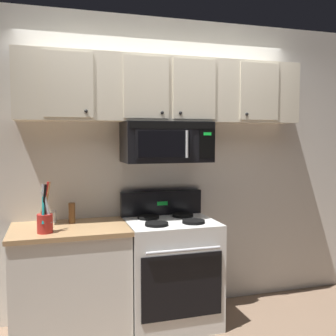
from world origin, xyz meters
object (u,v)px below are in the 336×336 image
Objects in this scene: utensil_crock_red at (45,218)px; pepper_mill at (72,213)px; stove_range at (170,270)px; over_range_microwave at (166,142)px; salt_shaker at (54,216)px.

pepper_mill is at bearing 53.17° from utensil_crock_red.
pepper_mill is at bearing 170.26° from stove_range.
over_range_microwave is 4.44× the size of pepper_mill.
utensil_crock_red reaches higher than pepper_mill.
stove_range is 6.54× the size of pepper_mill.
over_range_microwave is at bearing 14.10° from utensil_crock_red.
pepper_mill is (-0.82, 0.14, 0.52)m from stove_range.
utensil_crock_red reaches higher than stove_range.
stove_range is 2.89× the size of utensil_crock_red.
over_range_microwave is 7.44× the size of salt_shaker.
stove_range reaches higher than pepper_mill.
utensil_crock_red is 3.80× the size of salt_shaker.
over_range_microwave is at bearing -6.09° from salt_shaker.
over_range_microwave is 1.96× the size of utensil_crock_red.
stove_range is at bearing -89.86° from over_range_microwave.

